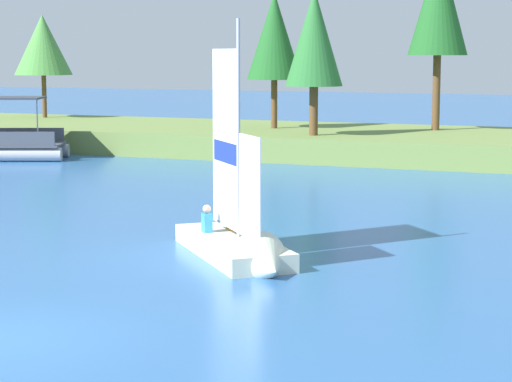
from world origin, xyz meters
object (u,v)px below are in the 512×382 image
Objects in this scene: shoreline_tree_midleft at (274,36)px; wooden_dock at (9,151)px; shoreline_tree_left at (43,45)px; sailboat at (245,247)px; shoreline_tree_midright at (439,2)px; shoreline_tree_centre at (314,38)px.

wooden_dock is at bearing -146.78° from shoreline_tree_midleft.
shoreline_tree_midleft is 1.56× the size of wooden_dock.
shoreline_tree_left is 11.38m from wooden_dock.
wooden_dock is at bearing -174.39° from sailboat.
shoreline_tree_midright is at bearing 25.57° from wooden_dock.
wooden_dock is at bearing -165.04° from shoreline_tree_centre.
wooden_dock is (4.38, -9.29, -4.89)m from shoreline_tree_left.
shoreline_tree_midright reaches higher than shoreline_tree_centre.
shoreline_tree_centre is at bearing -45.86° from shoreline_tree_midleft.
shoreline_tree_centre is at bearing -131.36° from shoreline_tree_midright.
sailboat is (5.64, -21.00, -4.90)m from shoreline_tree_centre.
wooden_dock is at bearing -64.75° from shoreline_tree_left.
shoreline_tree_left is 22.24m from shoreline_tree_midright.
shoreline_tree_centre reaches higher than shoreline_tree_left.
shoreline_tree_midright is 20.82m from wooden_dock.
shoreline_tree_midleft is (14.73, -2.51, 0.34)m from shoreline_tree_left.
shoreline_tree_left reaches higher than sailboat.
shoreline_tree_centre is 1.07× the size of sailboat.
wooden_dock is (-17.76, -8.50, -6.77)m from shoreline_tree_midright.
shoreline_tree_left reaches higher than wooden_dock.
shoreline_tree_midleft reaches higher than shoreline_tree_centre.
shoreline_tree_midright is (7.42, 1.72, 1.54)m from shoreline_tree_midleft.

